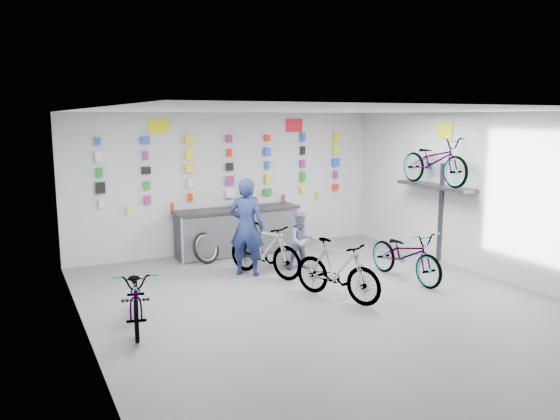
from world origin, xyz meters
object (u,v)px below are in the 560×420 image
bike_left (137,296)px  bike_center (337,270)px  bike_service (265,249)px  customer (302,241)px  bike_right (406,254)px  counter (238,232)px  clerk (247,227)px

bike_left → bike_center: bike_center is taller
bike_service → customer: size_ratio=1.49×
bike_left → bike_right: size_ratio=0.94×
counter → bike_center: bearing=-84.8°
bike_left → bike_right: bearing=12.2°
counter → customer: size_ratio=2.41×
counter → bike_right: size_ratio=1.52×
counter → bike_center: counter is taller
bike_center → bike_service: size_ratio=0.98×
bike_center → bike_right: bike_center is taller
customer → bike_left: bearing=-146.6°
bike_left → bike_right: 4.82m
bike_left → bike_right: bike_right is taller
clerk → customer: 1.16m
clerk → customer: clerk is taller
bike_center → clerk: 2.11m
counter → clerk: 1.63m
clerk → counter: bearing=-65.3°
bike_left → clerk: 2.93m
bike_left → bike_service: size_ratio=1.01×
bike_service → bike_right: bearing=-57.7°
bike_service → clerk: size_ratio=0.91×
bike_right → bike_service: bearing=144.6°
bike_right → clerk: size_ratio=0.98×
bike_right → clerk: (-2.43, 1.57, 0.44)m
bike_left → customer: bearing=35.0°
bike_service → counter: bearing=59.0°
counter → bike_service: same height
bike_service → clerk: clerk is taller
counter → clerk: size_ratio=1.49×
bike_service → clerk: (-0.27, 0.21, 0.41)m
bike_right → clerk: 2.93m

